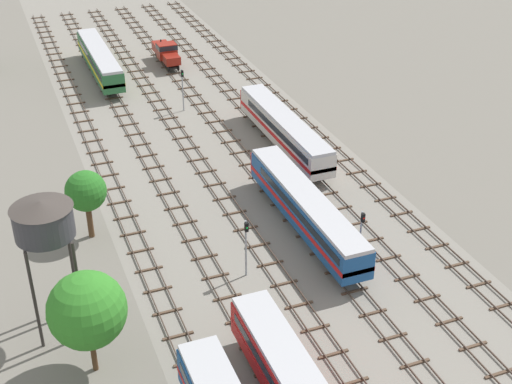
% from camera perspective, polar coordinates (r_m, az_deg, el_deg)
% --- Properties ---
extents(ground_plane, '(480.00, 480.00, 0.00)m').
position_cam_1_polar(ground_plane, '(79.35, -3.12, 3.01)').
color(ground_plane, slate).
extents(ballast_bed, '(28.86, 176.00, 0.01)m').
position_cam_1_polar(ballast_bed, '(79.35, -3.12, 3.02)').
color(ballast_bed, gray).
rests_on(ballast_bed, ground).
extents(track_far_left, '(2.40, 126.00, 0.29)m').
position_cam_1_polar(track_far_left, '(77.68, -12.08, 1.84)').
color(track_far_left, '#47382D').
rests_on(track_far_left, ground).
extents(track_left, '(2.40, 126.00, 0.29)m').
position_cam_1_polar(track_left, '(78.44, -8.52, 2.48)').
color(track_left, '#47382D').
rests_on(track_left, ground).
extents(track_centre_left, '(2.40, 126.00, 0.29)m').
position_cam_1_polar(track_centre_left, '(79.50, -5.05, 3.10)').
color(track_centre_left, '#47382D').
rests_on(track_centre_left, ground).
extents(track_centre, '(2.40, 126.00, 0.29)m').
position_cam_1_polar(track_centre, '(80.85, -1.68, 3.69)').
color(track_centre, '#47382D').
rests_on(track_centre, ground).
extents(track_centre_right, '(2.40, 126.00, 0.29)m').
position_cam_1_polar(track_centre_right, '(82.48, 1.58, 4.25)').
color(track_centre_right, '#47382D').
rests_on(track_centre_right, ground).
extents(track_right, '(2.40, 126.00, 0.29)m').
position_cam_1_polar(track_right, '(84.37, 4.70, 4.77)').
color(track_right, '#47382D').
rests_on(track_right, ground).
extents(diesel_railcar_centre_mid, '(2.96, 20.50, 3.80)m').
position_cam_1_polar(diesel_railcar_centre_mid, '(64.36, 4.04, -1.26)').
color(diesel_railcar_centre_mid, '#194C8C').
rests_on(diesel_railcar_centre_mid, ground).
extents(diesel_railcar_centre_right_midfar, '(2.96, 20.50, 3.80)m').
position_cam_1_polar(diesel_railcar_centre_right_midfar, '(79.41, 2.29, 5.14)').
color(diesel_railcar_centre_right_midfar, beige).
rests_on(diesel_railcar_centre_right_midfar, ground).
extents(diesel_railcar_left_far, '(2.96, 20.50, 3.80)m').
position_cam_1_polar(diesel_railcar_left_far, '(103.17, -12.48, 10.41)').
color(diesel_railcar_left_far, '#286638').
rests_on(diesel_railcar_left_far, ground).
extents(shunter_loco_centre_farther, '(2.74, 8.46, 3.10)m').
position_cam_1_polar(shunter_loco_centre_farther, '(106.42, -7.24, 11.13)').
color(shunter_loco_centre_farther, maroon).
rests_on(shunter_loco_centre_farther, ground).
extents(water_tower, '(4.41, 4.41, 11.16)m').
position_cam_1_polar(water_tower, '(51.34, -16.75, -2.26)').
color(water_tower, '#2D2826').
rests_on(water_tower, ground).
extents(signal_post_nearest, '(0.28, 0.47, 5.51)m').
position_cam_1_polar(signal_post_nearest, '(89.56, -5.93, 8.58)').
color(signal_post_nearest, gray).
rests_on(signal_post_nearest, ground).
extents(signal_post_near, '(0.28, 0.47, 4.86)m').
position_cam_1_polar(signal_post_near, '(60.82, 8.47, -3.00)').
color(signal_post_near, gray).
rests_on(signal_post_near, ground).
extents(signal_post_mid, '(0.28, 0.47, 5.42)m').
position_cam_1_polar(signal_post_mid, '(58.03, -0.81, -4.02)').
color(signal_post_mid, gray).
rests_on(signal_post_mid, ground).
extents(lineside_tree_0, '(5.42, 5.42, 8.03)m').
position_cam_1_polar(lineside_tree_0, '(49.39, -13.44, -9.24)').
color(lineside_tree_0, '#4C331E').
rests_on(lineside_tree_0, ground).
extents(lineside_tree_2, '(3.70, 3.70, 6.62)m').
position_cam_1_polar(lineside_tree_2, '(64.25, -13.54, 0.04)').
color(lineside_tree_2, '#4C331E').
rests_on(lineside_tree_2, ground).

